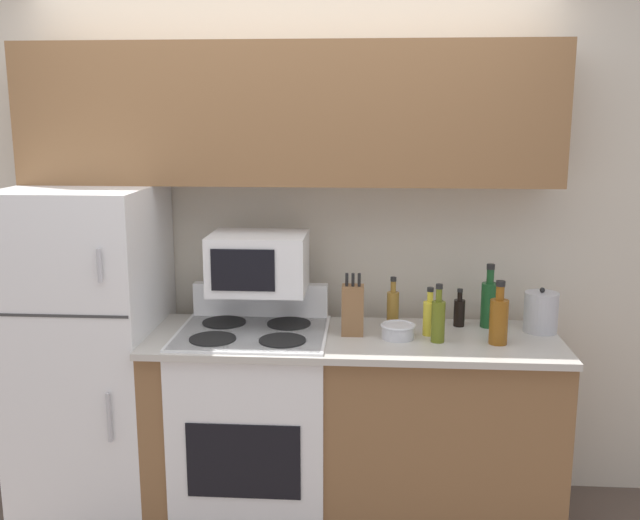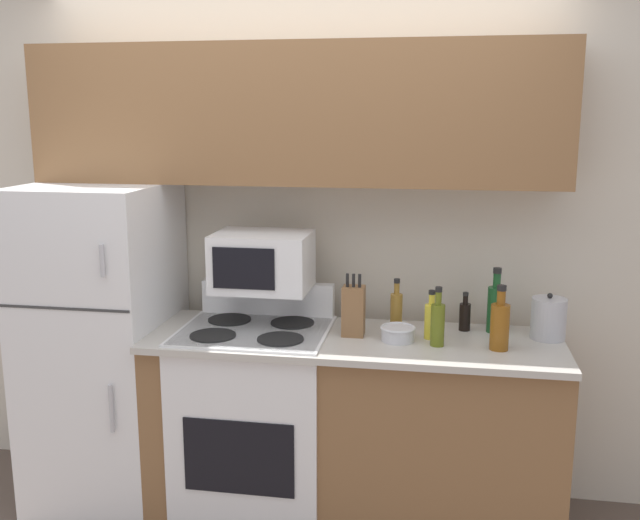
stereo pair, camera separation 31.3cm
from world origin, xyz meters
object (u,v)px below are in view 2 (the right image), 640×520
object	(u,v)px
bottle_olive_oil	(438,323)
bottle_cooking_spray	(431,320)
bowl	(398,333)
bottle_soy_sauce	(465,315)
refrigerator	(104,346)
stove	(256,422)
microwave	(263,261)
bottle_wine_green	(496,307)
bottle_vinegar	(396,310)
bottle_whiskey	(500,325)
kettle	(548,318)
knife_block	(353,310)

from	to	relation	value
bottle_olive_oil	bottle_cooking_spray	xyz separation A→B (m)	(-0.03, 0.10, -0.02)
bowl	bottle_soy_sauce	world-z (taller)	bottle_soy_sauce
refrigerator	bottle_soy_sauce	size ratio (longest dim) A/B	8.83
stove	bowl	distance (m)	0.82
microwave	bottle_wine_green	world-z (taller)	microwave
stove	bottle_cooking_spray	xyz separation A→B (m)	(0.80, 0.04, 0.53)
bowl	bottle_vinegar	world-z (taller)	bottle_vinegar
bowl	bottle_cooking_spray	distance (m)	0.16
bowl	bottle_whiskey	world-z (taller)	bottle_whiskey
stove	bottle_olive_oil	distance (m)	1.00
bottle_olive_oil	bottle_cooking_spray	bearing A→B (deg)	106.47
bowl	kettle	bearing A→B (deg)	12.47
bottle_vinegar	bottle_soy_sauce	world-z (taller)	bottle_vinegar
refrigerator	stove	size ratio (longest dim) A/B	1.44
bottle_wine_green	bottle_cooking_spray	distance (m)	0.32
bottle_wine_green	kettle	distance (m)	0.23
bottle_soy_sauce	bowl	bearing A→B (deg)	-144.88
microwave	bottle_cooking_spray	size ratio (longest dim) A/B	2.01
bottle_wine_green	bottle_cooking_spray	size ratio (longest dim) A/B	1.36
knife_block	bottle_cooking_spray	distance (m)	0.35
bottle_whiskey	kettle	xyz separation A→B (m)	(0.22, 0.19, -0.02)
bottle_whiskey	kettle	bearing A→B (deg)	40.62
bottle_olive_oil	bottle_wine_green	xyz separation A→B (m)	(0.26, 0.24, 0.02)
stove	kettle	bearing A→B (deg)	5.36
stove	bottle_vinegar	size ratio (longest dim) A/B	4.59
bottle_cooking_spray	kettle	xyz separation A→B (m)	(0.51, 0.09, 0.01)
bottle_whiskey	bottle_wine_green	bearing A→B (deg)	90.20
refrigerator	kettle	xyz separation A→B (m)	(2.10, 0.05, 0.23)
bottle_vinegar	bottle_wine_green	bearing A→B (deg)	4.50
bottle_vinegar	bottle_soy_sauce	xyz separation A→B (m)	(0.31, 0.04, -0.02)
stove	bottle_soy_sauce	distance (m)	1.10
knife_block	bottle_wine_green	world-z (taller)	bottle_wine_green
microwave	bottle_olive_oil	world-z (taller)	microwave
bottle_vinegar	bottle_cooking_spray	bearing A→B (deg)	-34.48
knife_block	bottle_vinegar	world-z (taller)	knife_block
microwave	bottle_wine_green	xyz separation A→B (m)	(1.07, 0.07, -0.19)
knife_block	bottle_whiskey	world-z (taller)	knife_block
bottle_whiskey	bottle_vinegar	bearing A→B (deg)	154.24
refrigerator	knife_block	distance (m)	1.26
refrigerator	bowl	distance (m)	1.45
microwave	kettle	distance (m)	1.31
refrigerator	stove	distance (m)	0.84
knife_block	bottle_olive_oil	size ratio (longest dim) A/B	1.10
bowl	bottle_olive_oil	distance (m)	0.19
stove	bowl	size ratio (longest dim) A/B	7.02
microwave	knife_block	world-z (taller)	microwave
bottle_whiskey	bowl	bearing A→B (deg)	173.66
stove	bottle_cooking_spray	distance (m)	0.96
refrigerator	bottle_vinegar	bearing A→B (deg)	3.14
bottle_olive_oil	kettle	xyz separation A→B (m)	(0.48, 0.18, -0.01)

